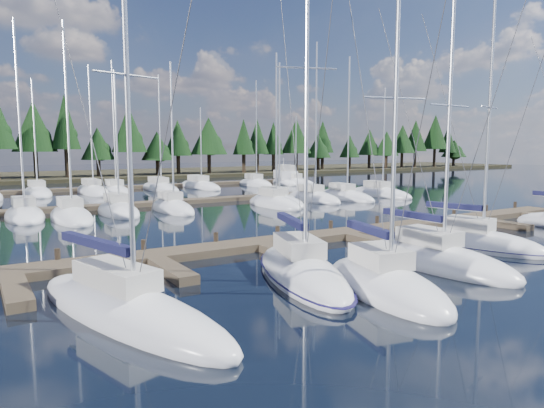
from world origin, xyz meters
TOP-DOWN VIEW (x-y plane):
  - ground at (0.00, 30.00)m, footprint 260.00×260.00m
  - far_shore at (0.00, 90.00)m, footprint 220.00×30.00m
  - main_dock at (0.00, 17.36)m, footprint 44.00×6.13m
  - back_docks at (0.00, 49.58)m, footprint 50.00×21.80m
  - front_sailboat_0 at (-15.19, 10.69)m, footprint 5.23×10.82m
  - front_sailboat_1 at (-7.57, 11.56)m, footprint 5.65×9.91m
  - front_sailboat_2 at (-6.03, 8.28)m, footprint 4.48×7.96m
  - front_sailboat_3 at (-1.04, 10.02)m, footprint 2.93×8.58m
  - front_sailboat_4 at (3.97, 11.47)m, footprint 4.40×8.19m
  - back_sailboat_rows at (0.18, 45.22)m, footprint 45.79×32.61m
  - motor_yacht_right at (21.22, 56.17)m, footprint 5.94×9.98m
  - tree_line at (-3.53, 80.20)m, footprint 184.36×11.38m

SIDE VIEW (x-z plane):
  - ground at x=0.00m, z-range 0.00..0.00m
  - back_docks at x=0.00m, z-range 0.00..0.40m
  - main_dock at x=0.00m, z-range -0.25..0.65m
  - back_sailboat_rows at x=0.18m, z-range -8.04..8.57m
  - front_sailboat_3 at x=-1.04m, z-range -6.38..6.95m
  - front_sailboat_0 at x=-15.19m, z-range -6.67..7.25m
  - front_sailboat_2 at x=-6.03m, z-range -6.30..6.88m
  - front_sailboat_1 at x=-7.57m, z-range -7.52..8.11m
  - front_sailboat_4 at x=3.97m, z-range -6.60..7.20m
  - far_shore at x=0.00m, z-range 0.00..0.60m
  - motor_yacht_right at x=21.22m, z-range -1.85..2.89m
  - tree_line at x=-3.53m, z-range 0.78..14.36m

